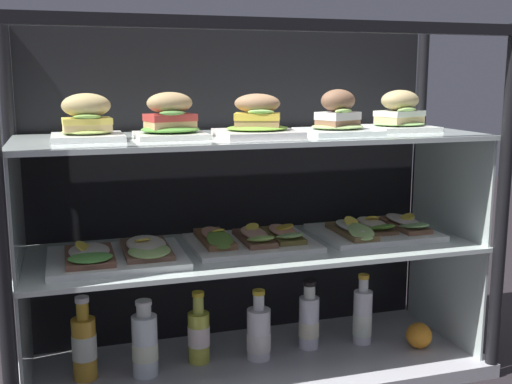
{
  "coord_description": "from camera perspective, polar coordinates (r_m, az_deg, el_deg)",
  "views": [
    {
      "loc": [
        -0.49,
        -1.59,
        0.84
      ],
      "look_at": [
        0.0,
        0.0,
        0.53
      ],
      "focal_mm": 43.8,
      "sensor_mm": 36.0,
      "label": 1
    }
  ],
  "objects": [
    {
      "name": "riser_upper_tier",
      "position": [
        1.69,
        0.0,
        -0.21
      ],
      "size": [
        1.23,
        0.39,
        0.3
      ],
      "color": "silver",
      "rests_on": "shelf_lower_glass"
    },
    {
      "name": "shelf_upper_glass",
      "position": [
        1.67,
        0.0,
        4.99
      ],
      "size": [
        1.24,
        0.41,
        0.01
      ],
      "primitive_type": "cube",
      "color": "silver",
      "rests_on": "riser_upper_tier"
    },
    {
      "name": "plated_roll_sandwich_center",
      "position": [
        1.62,
        0.12,
        6.34
      ],
      "size": [
        0.2,
        0.2,
        0.11
      ],
      "color": "white",
      "rests_on": "shelf_upper_glass"
    },
    {
      "name": "juice_bottle_tucked_behind",
      "position": [
        1.9,
        4.86,
        -11.67
      ],
      "size": [
        0.06,
        0.06,
        0.21
      ],
      "color": "white",
      "rests_on": "case_base_deck"
    },
    {
      "name": "plated_roll_sandwich_mid_left",
      "position": [
        1.6,
        -15.19,
        6.24
      ],
      "size": [
        0.17,
        0.17,
        0.11
      ],
      "color": "white",
      "rests_on": "shelf_upper_glass"
    },
    {
      "name": "juice_bottle_front_right_end",
      "position": [
        1.77,
        -15.41,
        -13.35
      ],
      "size": [
        0.07,
        0.07,
        0.23
      ],
      "color": "gold",
      "rests_on": "case_base_deck"
    },
    {
      "name": "juice_bottle_back_center",
      "position": [
        1.75,
        -10.11,
        -13.52
      ],
      "size": [
        0.07,
        0.07,
        0.21
      ],
      "color": "white",
      "rests_on": "case_base_deck"
    },
    {
      "name": "ground_plane",
      "position": [
        1.87,
        0.0,
        -16.47
      ],
      "size": [
        6.0,
        6.0,
        0.02
      ],
      "primitive_type": "cube",
      "color": "black",
      "rests_on": "ground"
    },
    {
      "name": "shelf_lower_glass",
      "position": [
        1.73,
        0.0,
        -5.24
      ],
      "size": [
        1.24,
        0.41,
        0.01
      ],
      "primitive_type": "cube",
      "color": "silver",
      "rests_on": "riser_lower_tier"
    },
    {
      "name": "juice_bottle_front_middle",
      "position": [
        1.82,
        0.25,
        -12.81
      ],
      "size": [
        0.07,
        0.07,
        0.2
      ],
      "color": "white",
      "rests_on": "case_base_deck"
    },
    {
      "name": "juice_bottle_front_second",
      "position": [
        1.95,
        9.7,
        -11.18
      ],
      "size": [
        0.06,
        0.06,
        0.21
      ],
      "color": "white",
      "rests_on": "case_base_deck"
    },
    {
      "name": "case_frame",
      "position": [
        1.81,
        -1.19,
        0.69
      ],
      "size": [
        1.3,
        0.46,
        0.97
      ],
      "color": "black",
      "rests_on": "ground"
    },
    {
      "name": "open_sandwich_tray_far_left",
      "position": [
        1.88,
        10.92,
        -3.34
      ],
      "size": [
        0.34,
        0.27,
        0.06
      ],
      "color": "white",
      "rests_on": "shelf_lower_glass"
    },
    {
      "name": "orange_fruit_beside_bottles",
      "position": [
        1.96,
        14.66,
        -12.56
      ],
      "size": [
        0.08,
        0.08,
        0.08
      ],
      "primitive_type": "sphere",
      "color": "orange",
      "rests_on": "case_base_deck"
    },
    {
      "name": "plated_roll_sandwich_right_of_center",
      "position": [
        1.72,
        7.48,
        6.7
      ],
      "size": [
        0.19,
        0.19,
        0.12
      ],
      "color": "white",
      "rests_on": "shelf_upper_glass"
    },
    {
      "name": "juice_bottle_front_fourth",
      "position": [
        1.81,
        -5.25,
        -12.81
      ],
      "size": [
        0.06,
        0.06,
        0.21
      ],
      "color": "#C1C744",
      "rests_on": "case_base_deck"
    },
    {
      "name": "plated_roll_sandwich_far_right",
      "position": [
        1.86,
        12.98,
        6.94
      ],
      "size": [
        0.18,
        0.18,
        0.12
      ],
      "color": "white",
      "rests_on": "shelf_upper_glass"
    },
    {
      "name": "riser_lower_tier",
      "position": [
        1.78,
        0.0,
        -10.42
      ],
      "size": [
        1.23,
        0.39,
        0.32
      ],
      "color": "silver",
      "rests_on": "case_base_deck"
    },
    {
      "name": "open_sandwich_tray_mid_left",
      "position": [
        1.62,
        -12.43,
        -5.58
      ],
      "size": [
        0.34,
        0.27,
        0.06
      ],
      "color": "white",
      "rests_on": "shelf_lower_glass"
    },
    {
      "name": "plated_roll_sandwich_near_right_corner",
      "position": [
        1.61,
        -7.84,
        6.5
      ],
      "size": [
        0.18,
        0.18,
        0.12
      ],
      "color": "white",
      "rests_on": "shelf_upper_glass"
    },
    {
      "name": "open_sandwich_tray_right_of_center",
      "position": [
        1.74,
        -0.46,
        -4.3
      ],
      "size": [
        0.34,
        0.27,
        0.06
      ],
      "color": "white",
      "rests_on": "shelf_lower_glass"
    },
    {
      "name": "case_base_deck",
      "position": [
        1.85,
        0.0,
        -15.64
      ],
      "size": [
        1.3,
        0.46,
        0.04
      ],
      "primitive_type": "cube",
      "color": "#B3B3B9",
      "rests_on": "ground"
    }
  ]
}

